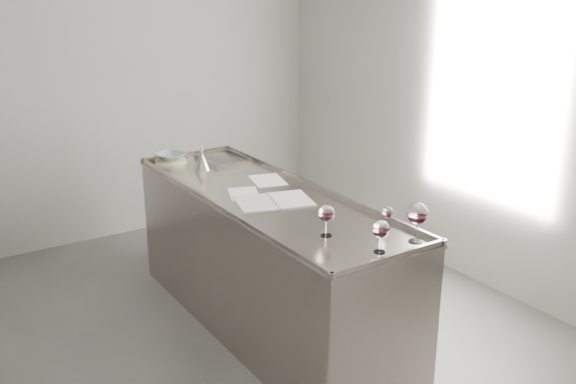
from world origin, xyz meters
TOP-DOWN VIEW (x-y plane):
  - room_shell at (0.00, 0.00)m, footprint 4.54×5.04m
  - counter at (0.50, 0.30)m, footprint 0.77×2.42m
  - wine_glass_left at (0.43, -0.45)m, footprint 0.09×0.09m
  - wine_glass_middle at (0.52, -0.78)m, footprint 0.09×0.09m
  - wine_glass_right at (0.78, -0.78)m, footprint 0.11×0.11m
  - wine_glass_small at (0.78, -0.55)m, footprint 0.06×0.06m
  - notebook at (0.48, 0.17)m, footprint 0.53×0.43m
  - loose_paper_top at (0.69, 0.58)m, footprint 0.28×0.34m
  - loose_paper_under at (0.40, 0.41)m, footprint 0.27×0.32m
  - trivet at (0.32, 1.38)m, footprint 0.30×0.30m
  - ceramic_bowl at (0.32, 1.38)m, footprint 0.26×0.26m
  - wine_funnel at (0.43, 1.08)m, footprint 0.13×0.13m

SIDE VIEW (x-z plane):
  - counter at x=0.50m, z-range -0.01..0.96m
  - loose_paper_top at x=0.69m, z-range 0.94..0.94m
  - loose_paper_under at x=0.40m, z-range 0.94..0.94m
  - notebook at x=0.48m, z-range 0.94..0.96m
  - trivet at x=0.32m, z-range 0.94..0.96m
  - ceramic_bowl at x=0.32m, z-range 0.96..1.01m
  - wine_funnel at x=0.43m, z-range 0.90..1.09m
  - wine_glass_small at x=0.78m, z-range 0.97..1.09m
  - wine_glass_middle at x=0.52m, z-range 0.98..1.15m
  - wine_glass_left at x=0.43m, z-range 0.98..1.15m
  - wine_glass_right at x=0.78m, z-range 0.99..1.20m
  - room_shell at x=0.00m, z-range -0.02..2.82m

